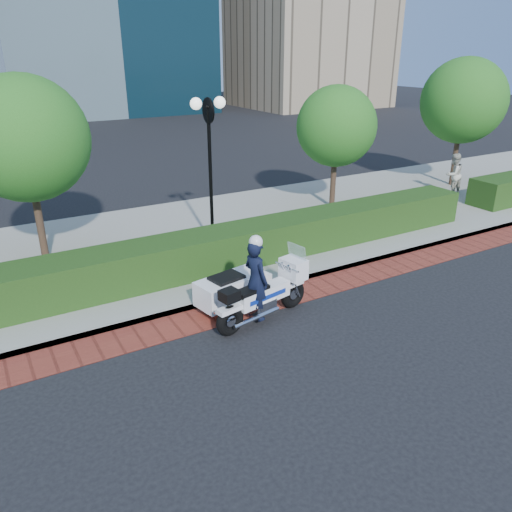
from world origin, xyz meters
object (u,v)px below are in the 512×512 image
lamppost (210,150)px  pedestrian (453,175)px  tree_c (336,126)px  tree_d (464,101)px  tree_b (25,139)px  police_motorcycle (248,288)px

lamppost → pedestrian: size_ratio=2.54×
tree_c → tree_d: bearing=0.0°
tree_b → tree_d: size_ratio=0.95×
tree_c → police_motorcycle: (-6.59, -5.38, -2.35)m
tree_d → police_motorcycle: 14.44m
tree_b → tree_c: (10.00, -0.00, -0.39)m
tree_d → pedestrian: tree_d is taller
tree_b → police_motorcycle: tree_b is taller
police_motorcycle → tree_b: bearing=111.2°
lamppost → police_motorcycle: (-1.09, -4.08, -2.26)m
tree_d → police_motorcycle: (-13.09, -5.38, -2.91)m
tree_b → tree_c: 10.01m
tree_c → lamppost: bearing=-166.7°
lamppost → tree_b: bearing=163.9°
tree_c → tree_d: (6.50, 0.00, 0.56)m
lamppost → tree_b: tree_b is taller
tree_b → tree_c: size_ratio=1.14×
police_motorcycle → pedestrian: (11.67, 4.23, 0.28)m
police_motorcycle → pedestrian: size_ratio=1.51×
tree_b → tree_c: tree_b is taller
lamppost → tree_c: tree_c is taller
tree_c → pedestrian: (5.08, -1.15, -2.07)m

